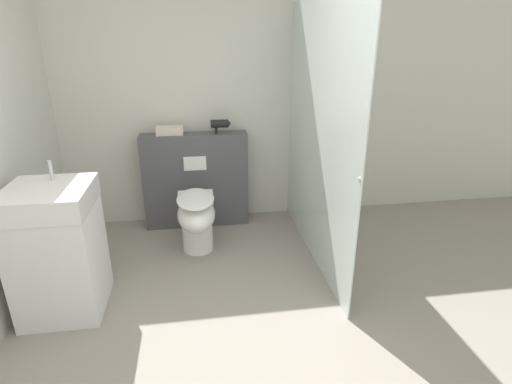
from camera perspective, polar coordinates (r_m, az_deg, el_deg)
wall_back at (r=4.15m, az=-6.16°, el=12.76°), size 8.00×0.06×2.50m
partition_panel at (r=4.14m, az=-8.56°, el=1.68°), size 1.05×0.22×0.97m
shower_glass at (r=3.36m, az=8.76°, el=7.72°), size 0.04×1.90×2.17m
toilet at (r=3.63m, az=-8.48°, el=-3.75°), size 0.33×0.62×0.56m
sink_vanity at (r=3.13m, az=-26.39°, el=-7.46°), size 0.54×0.56×1.08m
hair_drier at (r=3.97m, az=-5.12°, el=9.66°), size 0.20×0.08×0.14m
folded_towel at (r=4.02m, az=-12.24°, el=8.58°), size 0.26×0.14×0.08m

